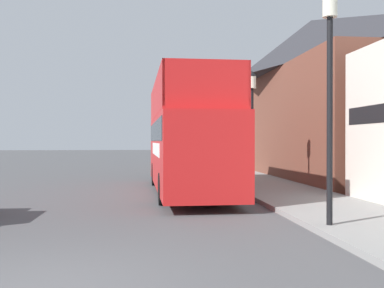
{
  "coord_description": "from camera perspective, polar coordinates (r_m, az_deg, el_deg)",
  "views": [
    {
      "loc": [
        1.34,
        -6.11,
        1.99
      ],
      "look_at": [
        3.12,
        9.61,
        1.88
      ],
      "focal_mm": 42.0,
      "sensor_mm": 36.0,
      "label": 1
    }
  ],
  "objects": [
    {
      "name": "ground_plane",
      "position": [
        27.22,
        -9.28,
        -3.81
      ],
      "size": [
        144.0,
        144.0,
        0.0
      ],
      "primitive_type": "plane",
      "color": "#4C4C4F"
    },
    {
      "name": "brick_terrace_rear",
      "position": [
        27.44,
        14.88,
        5.72
      ],
      "size": [
        6.0,
        19.92,
        9.09
      ],
      "color": "brown",
      "rests_on": "ground_plane"
    },
    {
      "name": "sidewalk",
      "position": [
        24.77,
        5.99,
        -4.06
      ],
      "size": [
        3.23,
        108.0,
        0.14
      ],
      "color": "gray",
      "rests_on": "ground_plane"
    },
    {
      "name": "tour_bus",
      "position": [
        17.18,
        -0.62,
        -0.05
      ],
      "size": [
        2.59,
        10.38,
        4.24
      ],
      "rotation": [
        0.0,
        0.0,
        0.01
      ],
      "color": "red",
      "rests_on": "ground_plane"
    },
    {
      "name": "lamp_post_second",
      "position": [
        17.06,
        7.6,
        4.64
      ],
      "size": [
        0.35,
        0.35,
        4.5
      ],
      "color": "black",
      "rests_on": "sidewalk"
    },
    {
      "name": "lamp_post_nearest",
      "position": [
        10.48,
        17.1,
        9.82
      ],
      "size": [
        0.35,
        0.35,
        5.25
      ],
      "color": "black",
      "rests_on": "sidewalk"
    },
    {
      "name": "parked_car_ahead_of_bus",
      "position": [
        24.86,
        -0.43,
        -2.66
      ],
      "size": [
        1.88,
        4.52,
        1.42
      ],
      "rotation": [
        0.0,
        0.0,
        -0.03
      ],
      "color": "black",
      "rests_on": "ground_plane"
    }
  ]
}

